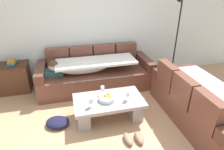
# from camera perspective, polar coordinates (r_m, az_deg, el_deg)

# --- Properties ---
(ground_plane) EXTENTS (14.00, 14.00, 0.00)m
(ground_plane) POSITION_cam_1_polar(r_m,az_deg,el_deg) (3.19, -1.34, -17.77)
(ground_plane) COLOR tan
(back_wall) EXTENTS (9.00, 0.10, 2.70)m
(back_wall) POSITION_cam_1_polar(r_m,az_deg,el_deg) (4.50, -7.76, 15.00)
(back_wall) COLOR silver
(back_wall) RESTS_ON ground_plane
(couch_along_wall) EXTENTS (2.50, 0.92, 0.88)m
(couch_along_wall) POSITION_cam_1_polar(r_m,az_deg,el_deg) (4.34, -5.40, 0.38)
(couch_along_wall) COLOR brown
(couch_along_wall) RESTS_ON ground_plane
(couch_near_window) EXTENTS (0.92, 1.99, 0.88)m
(couch_near_window) POSITION_cam_1_polar(r_m,az_deg,el_deg) (3.61, 24.85, -7.88)
(couch_near_window) COLOR brown
(couch_near_window) RESTS_ON ground_plane
(coffee_table) EXTENTS (1.20, 0.68, 0.38)m
(coffee_table) POSITION_cam_1_polar(r_m,az_deg,el_deg) (3.41, -0.99, -9.21)
(coffee_table) COLOR #9E9695
(coffee_table) RESTS_ON ground_plane
(fruit_bowl) EXTENTS (0.28, 0.28, 0.10)m
(fruit_bowl) POSITION_cam_1_polar(r_m,az_deg,el_deg) (3.29, -1.46, -6.86)
(fruit_bowl) COLOR silver
(fruit_bowl) RESTS_ON coffee_table
(wine_glass_near_left) EXTENTS (0.07, 0.07, 0.17)m
(wine_glass_near_left) POSITION_cam_1_polar(r_m,az_deg,el_deg) (3.10, -6.30, -7.70)
(wine_glass_near_left) COLOR silver
(wine_glass_near_left) RESTS_ON coffee_table
(wine_glass_near_right) EXTENTS (0.07, 0.07, 0.17)m
(wine_glass_near_right) POSITION_cam_1_polar(r_m,az_deg,el_deg) (3.25, 4.67, -5.79)
(wine_glass_near_right) COLOR silver
(wine_glass_near_right) RESTS_ON coffee_table
(wine_glass_far_back) EXTENTS (0.07, 0.07, 0.17)m
(wine_glass_far_back) POSITION_cam_1_polar(r_m,az_deg,el_deg) (3.40, -2.82, -4.14)
(wine_glass_far_back) COLOR silver
(wine_glass_far_back) RESTS_ON coffee_table
(open_magazine) EXTENTS (0.31, 0.25, 0.01)m
(open_magazine) POSITION_cam_1_polar(r_m,az_deg,el_deg) (3.39, 3.01, -6.53)
(open_magazine) COLOR white
(open_magazine) RESTS_ON coffee_table
(side_cabinet) EXTENTS (0.72, 0.44, 0.64)m
(side_cabinet) POSITION_cam_1_polar(r_m,az_deg,el_deg) (4.67, -27.52, -0.83)
(side_cabinet) COLOR #512E1B
(side_cabinet) RESTS_ON ground_plane
(book_stack_on_cabinet) EXTENTS (0.18, 0.24, 0.09)m
(book_stack_on_cabinet) POSITION_cam_1_polar(r_m,az_deg,el_deg) (4.52, -27.70, 3.39)
(book_stack_on_cabinet) COLOR #2D569E
(book_stack_on_cabinet) RESTS_ON side_cabinet
(floor_lamp) EXTENTS (0.33, 0.31, 1.95)m
(floor_lamp) POSITION_cam_1_polar(r_m,az_deg,el_deg) (4.68, 18.57, 11.40)
(floor_lamp) COLOR black
(floor_lamp) RESTS_ON ground_plane
(pair_of_shoes) EXTENTS (0.30, 0.29, 0.09)m
(pair_of_shoes) POSITION_cam_1_polar(r_m,az_deg,el_deg) (3.11, 6.45, -18.24)
(pair_of_shoes) COLOR #8C7259
(pair_of_shoes) RESTS_ON ground_plane
(crumpled_garment) EXTENTS (0.49, 0.44, 0.12)m
(crumpled_garment) POSITION_cam_1_polar(r_m,az_deg,el_deg) (3.47, -15.90, -13.38)
(crumpled_garment) COLOR #191933
(crumpled_garment) RESTS_ON ground_plane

